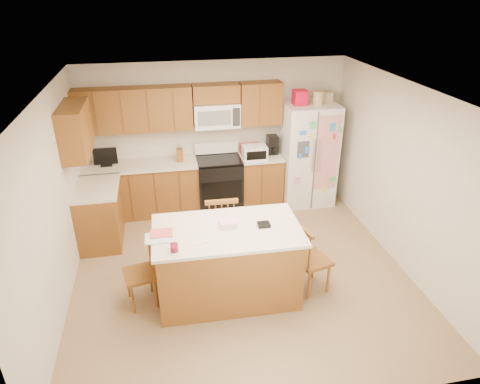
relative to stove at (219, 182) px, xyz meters
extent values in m
plane|color=brown|center=(0.00, -1.94, -0.47)|extent=(4.50, 4.50, 0.00)
cube|color=beige|center=(0.00, 0.31, 0.78)|extent=(4.50, 0.10, 2.50)
cube|color=beige|center=(0.00, -4.19, 0.78)|extent=(4.50, 0.10, 2.50)
cube|color=beige|center=(-2.25, -1.94, 0.78)|extent=(0.10, 4.50, 2.50)
cube|color=beige|center=(2.25, -1.94, 0.78)|extent=(0.10, 4.50, 2.50)
cube|color=white|center=(0.00, -1.94, 2.03)|extent=(4.50, 4.50, 0.04)
cube|color=brown|center=(-1.31, 0.01, -0.03)|extent=(1.87, 0.60, 0.88)
cube|color=brown|center=(0.74, 0.01, -0.03)|extent=(0.72, 0.60, 0.88)
cube|color=brown|center=(-1.95, -0.76, -0.03)|extent=(0.60, 0.95, 0.88)
cube|color=beige|center=(-1.31, 0.00, 0.43)|extent=(1.87, 0.64, 0.04)
cube|color=beige|center=(0.74, 0.00, 0.43)|extent=(0.72, 0.64, 0.04)
cube|color=beige|center=(-1.94, -0.76, 0.43)|extent=(0.64, 0.95, 0.04)
cube|color=brown|center=(-1.32, 0.15, 1.33)|extent=(1.85, 0.33, 0.70)
cube|color=brown|center=(0.75, 0.15, 1.33)|extent=(0.70, 0.33, 0.70)
cube|color=brown|center=(0.00, 0.15, 1.53)|extent=(0.76, 0.33, 0.29)
cube|color=brown|center=(-2.08, -0.76, 1.33)|extent=(0.33, 0.95, 0.70)
cube|color=brown|center=(-1.90, -0.02, 1.33)|extent=(0.02, 0.01, 0.66)
cube|color=brown|center=(-1.90, -0.29, -0.03)|extent=(0.02, 0.01, 0.84)
cube|color=brown|center=(-1.50, -0.02, 1.33)|extent=(0.02, 0.01, 0.66)
cube|color=brown|center=(-1.50, -0.29, -0.03)|extent=(0.02, 0.01, 0.84)
cube|color=brown|center=(-1.10, -0.02, 1.33)|extent=(0.02, 0.01, 0.66)
cube|color=brown|center=(-1.10, -0.29, -0.03)|extent=(0.02, 0.01, 0.84)
cube|color=brown|center=(-0.70, -0.02, 1.33)|extent=(0.01, 0.01, 0.66)
cube|color=brown|center=(-0.70, -0.29, -0.03)|extent=(0.01, 0.01, 0.84)
cube|color=brown|center=(0.70, -0.02, 1.33)|extent=(0.01, 0.01, 0.66)
cube|color=brown|center=(0.70, -0.29, -0.03)|extent=(0.01, 0.01, 0.84)
cube|color=white|center=(0.00, 0.12, 1.18)|extent=(0.76, 0.38, 0.40)
cube|color=slate|center=(-0.06, -0.07, 1.18)|extent=(0.54, 0.01, 0.24)
cube|color=#262626|center=(0.30, -0.07, 1.18)|extent=(0.12, 0.01, 0.30)
cube|color=brown|center=(-0.65, 0.01, 0.56)|extent=(0.10, 0.14, 0.22)
cube|color=black|center=(-1.85, 0.03, 0.46)|extent=(0.18, 0.12, 0.02)
cube|color=black|center=(-1.85, 0.03, 0.62)|extent=(0.38, 0.03, 0.28)
cube|color=red|center=(0.58, 0.09, 0.54)|extent=(0.35, 0.22, 0.18)
cube|color=white|center=(0.60, -0.14, 0.56)|extent=(0.40, 0.28, 0.23)
cube|color=black|center=(0.60, -0.28, 0.56)|extent=(0.34, 0.01, 0.15)
cube|color=black|center=(0.96, 0.06, 0.61)|extent=(0.18, 0.22, 0.32)
cylinder|color=black|center=(0.96, -0.01, 0.54)|extent=(0.12, 0.12, 0.12)
cube|color=black|center=(0.00, -0.01, -0.03)|extent=(0.76, 0.64, 0.88)
cube|color=black|center=(0.00, -0.33, -0.05)|extent=(0.68, 0.01, 0.42)
cube|color=black|center=(0.00, -0.01, 0.43)|extent=(0.76, 0.64, 0.03)
cube|color=white|center=(0.00, 0.25, 0.56)|extent=(0.76, 0.10, 0.20)
cube|color=white|center=(1.57, -0.06, 0.43)|extent=(0.90, 0.75, 1.80)
cube|color=#4C4C4C|center=(1.57, -0.44, 0.43)|extent=(0.02, 0.01, 1.75)
cube|color=silver|center=(1.52, -0.47, 0.58)|extent=(0.02, 0.03, 0.55)
cube|color=silver|center=(1.62, -0.47, 0.58)|extent=(0.02, 0.03, 0.55)
cube|color=#3F3F44|center=(1.35, -0.44, 0.68)|extent=(0.20, 0.01, 0.28)
cube|color=#D84C59|center=(1.77, -0.44, 0.58)|extent=(0.42, 0.01, 1.30)
cube|color=red|center=(1.37, -0.06, 1.45)|extent=(0.22, 0.22, 0.24)
cylinder|color=tan|center=(1.67, -0.11, 1.44)|extent=(0.18, 0.18, 0.22)
cube|color=tan|center=(1.85, 0.02, 1.42)|extent=(0.18, 0.20, 0.18)
cube|color=brown|center=(-0.25, -2.40, -0.01)|extent=(1.72, 0.99, 0.94)
cube|color=beige|center=(-0.25, -2.40, 0.48)|extent=(1.80, 1.07, 0.04)
cylinder|color=red|center=(-0.90, -2.75, 0.53)|extent=(0.08, 0.08, 0.06)
cylinder|color=white|center=(-0.90, -2.75, 0.55)|extent=(0.09, 0.09, 0.09)
cube|color=#F6BCCE|center=(-0.23, -2.34, 0.54)|extent=(0.20, 0.15, 0.07)
cube|color=black|center=(0.20, -2.41, 0.52)|extent=(0.15, 0.12, 0.04)
cube|color=white|center=(-1.07, -2.46, 0.51)|extent=(0.30, 0.25, 0.01)
cube|color=#D84C4C|center=(-1.03, -2.38, 0.52)|extent=(0.26, 0.20, 0.01)
cylinder|color=white|center=(-0.57, -2.66, 0.51)|extent=(0.14, 0.05, 0.01)
cube|color=brown|center=(-1.33, -2.35, -0.05)|extent=(0.45, 0.47, 0.04)
cylinder|color=brown|center=(-1.50, -2.22, -0.27)|extent=(0.03, 0.03, 0.41)
cylinder|color=brown|center=(-1.44, -2.53, -0.27)|extent=(0.03, 0.03, 0.41)
cylinder|color=brown|center=(-1.22, -2.16, -0.27)|extent=(0.03, 0.03, 0.41)
cylinder|color=brown|center=(-1.16, -2.48, -0.27)|extent=(0.03, 0.03, 0.41)
cylinder|color=brown|center=(-1.20, -2.18, 0.20)|extent=(0.02, 0.02, 0.46)
cylinder|color=brown|center=(-1.19, -2.25, 0.20)|extent=(0.02, 0.02, 0.46)
cylinder|color=brown|center=(-1.17, -2.32, 0.20)|extent=(0.02, 0.02, 0.46)
cylinder|color=brown|center=(-1.16, -2.39, 0.20)|extent=(0.02, 0.02, 0.46)
cylinder|color=brown|center=(-1.14, -2.45, 0.20)|extent=(0.02, 0.02, 0.46)
cube|color=brown|center=(-1.17, -2.32, 0.43)|extent=(0.11, 0.38, 0.05)
cube|color=brown|center=(-0.22, -1.63, 0.02)|extent=(0.47, 0.45, 0.05)
cylinder|color=brown|center=(-0.03, -1.47, -0.24)|extent=(0.04, 0.04, 0.47)
cylinder|color=brown|center=(-0.41, -1.46, -0.24)|extent=(0.04, 0.04, 0.47)
cylinder|color=brown|center=(-0.04, -1.80, -0.24)|extent=(0.04, 0.04, 0.47)
cylinder|color=brown|center=(-0.41, -1.79, -0.24)|extent=(0.04, 0.04, 0.47)
cylinder|color=brown|center=(-0.06, -1.82, 0.31)|extent=(0.02, 0.02, 0.53)
cylinder|color=brown|center=(-0.15, -1.82, 0.31)|extent=(0.02, 0.02, 0.53)
cylinder|color=brown|center=(-0.23, -1.82, 0.31)|extent=(0.02, 0.02, 0.53)
cylinder|color=brown|center=(-0.31, -1.82, 0.31)|extent=(0.02, 0.02, 0.53)
cylinder|color=brown|center=(-0.39, -1.81, 0.31)|extent=(0.02, 0.02, 0.53)
cube|color=brown|center=(-0.23, -1.82, 0.57)|extent=(0.44, 0.06, 0.05)
cube|color=brown|center=(0.83, -2.49, -0.03)|extent=(0.49, 0.50, 0.04)
cylinder|color=brown|center=(1.02, -2.61, -0.26)|extent=(0.04, 0.04, 0.42)
cylinder|color=brown|center=(0.93, -2.29, -0.26)|extent=(0.04, 0.04, 0.42)
cylinder|color=brown|center=(0.73, -2.69, -0.26)|extent=(0.04, 0.04, 0.42)
cylinder|color=brown|center=(0.65, -2.37, -0.26)|extent=(0.04, 0.04, 0.42)
cylinder|color=brown|center=(0.71, -2.68, 0.22)|extent=(0.02, 0.02, 0.47)
cylinder|color=brown|center=(0.69, -2.61, 0.22)|extent=(0.02, 0.02, 0.47)
cylinder|color=brown|center=(0.67, -2.53, 0.22)|extent=(0.02, 0.02, 0.47)
cylinder|color=brown|center=(0.65, -2.46, 0.22)|extent=(0.02, 0.02, 0.47)
cylinder|color=brown|center=(0.63, -2.39, 0.22)|extent=(0.02, 0.02, 0.47)
cube|color=brown|center=(0.67, -2.53, 0.46)|extent=(0.14, 0.39, 0.05)
camera|label=1|loc=(-0.94, -6.73, 3.18)|focal=32.00mm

